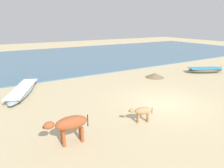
# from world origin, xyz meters

# --- Properties ---
(ground) EXTENTS (80.00, 80.00, 0.00)m
(ground) POSITION_xyz_m (0.00, 0.00, 0.00)
(ground) COLOR #CCB789
(sea_water) EXTENTS (60.00, 20.00, 0.08)m
(sea_water) POSITION_xyz_m (0.00, 17.66, 0.04)
(sea_water) COLOR slate
(sea_water) RESTS_ON ground
(fishing_boat_1) EXTENTS (3.28, 2.23, 0.65)m
(fishing_boat_1) POSITION_xyz_m (8.27, 3.37, 0.25)
(fishing_boat_1) COLOR #5B5651
(fishing_boat_1) RESTS_ON ground
(fishing_boat_2) EXTENTS (2.74, 4.64, 0.66)m
(fishing_boat_2) POSITION_xyz_m (-6.56, 5.55, 0.25)
(fishing_boat_2) COLOR #8CA5B7
(fishing_boat_2) RESTS_ON ground
(cow_adult_rust) EXTENTS (1.66, 0.56, 1.07)m
(cow_adult_rust) POSITION_xyz_m (-5.84, -1.04, 0.77)
(cow_adult_rust) COLOR #9E4C28
(cow_adult_rust) RESTS_ON ground
(calf_near_tan) EXTENTS (1.07, 0.59, 0.71)m
(calf_near_tan) POSITION_xyz_m (-2.51, -1.10, 0.51)
(calf_near_tan) COLOR tan
(calf_near_tan) RESTS_ON ground
(debris_pile_0) EXTENTS (2.06, 2.06, 0.37)m
(debris_pile_0) POSITION_xyz_m (3.32, 4.45, 0.19)
(debris_pile_0) COLOR #7A6647
(debris_pile_0) RESTS_ON ground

